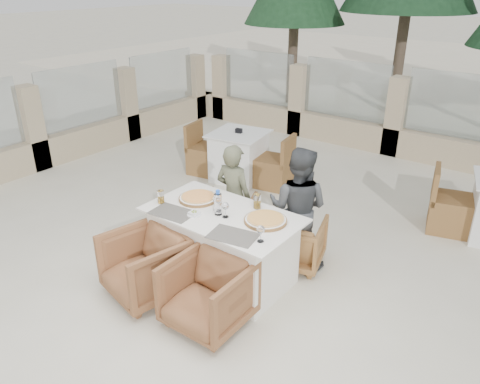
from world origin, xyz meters
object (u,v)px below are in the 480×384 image
Objects in this scene: beer_glass_right at (257,201)px; diner_left at (234,197)px; pizza_right at (266,219)px; armchair_near_right at (208,294)px; olive_dish at (194,213)px; beer_glass_left at (161,197)px; pizza_left at (198,197)px; armchair_far_left at (227,218)px; armchair_far_right at (296,241)px; wine_glass_centre at (216,202)px; diner_right at (298,208)px; wine_glass_corner at (261,233)px; wine_glass_near at (225,209)px; dining_table at (223,246)px; armchair_near_left at (145,265)px; bg_table_a at (239,156)px; water_bottle at (218,202)px.

beer_glass_right is 0.12× the size of diner_left.
armchair_near_right is (-0.10, -0.78, -0.47)m from pizza_right.
beer_glass_left is at bearing -178.92° from olive_dish.
armchair_far_left is at bearing 95.14° from pizza_left.
diner_left is (-0.79, -0.11, 0.36)m from armchair_far_right.
wine_glass_centre reaches higher than armchair_near_right.
armchair_far_left is at bearing 153.54° from beer_glass_right.
beer_glass_right reaches higher than pizza_right.
wine_glass_corner is at bearing 87.00° from diner_right.
diner_left reaches higher than armchair_far_left.
wine_glass_near is 1.00× the size of wine_glass_corner.
beer_glass_left is (-1.30, 0.02, -0.02)m from wine_glass_corner.
diner_right is (0.79, 0.11, 0.05)m from diner_left.
beer_glass_left reaches higher than dining_table.
dining_table is 10.31× the size of beer_glass_right.
wine_glass_centre is 0.62m from beer_glass_left.
beer_glass_right is at bearing 127.82° from wine_glass_corner.
armchair_near_left is at bearing -122.08° from dining_table.
wine_glass_near is 0.77m from diner_left.
diner_left reaches higher than olive_dish.
beer_glass_right is at bearing -58.55° from bg_table_a.
armchair_near_left is at bearing -92.10° from pizza_left.
wine_glass_near is 0.11× the size of bg_table_a.
wine_glass_centre is 0.25× the size of armchair_near_left.
wine_glass_near is 0.99m from armchair_near_left.
wine_glass_corner is (0.17, -0.34, 0.06)m from pizza_right.
bg_table_a is (-1.71, 1.93, -0.46)m from beer_glass_right.
armchair_far_right is 0.85× the size of armchair_near_right.
armchair_far_left is 0.39m from diner_left.
wine_glass_near is at bearing 113.52° from armchair_near_right.
diner_left is (-0.21, 0.56, -0.22)m from wine_glass_centre.
water_bottle is (-0.47, -0.16, 0.11)m from pizza_right.
dining_table is 0.62m from pizza_right.
beer_glass_right is at bearing 140.56° from pizza_right.
dining_table is at bearing 160.62° from wine_glass_corner.
beer_glass_left is 0.20× the size of armchair_near_right.
pizza_left is 0.51m from wine_glass_near.
wine_glass_centre is 1.28× the size of beer_glass_left.
diner_right is at bearing 34.42° from pizza_left.
armchair_far_right is (0.50, 0.74, -0.63)m from water_bottle.
diner_right is at bearing 69.42° from armchair_near_left.
armchair_far_right is 1.37m from armchair_near_right.
bg_table_a is at bearing 122.83° from water_bottle.
dining_table is 0.71m from diner_left.
diner_left reaches higher than beer_glass_right.
pizza_left is at bearing -160.17° from beer_glass_right.
wine_glass_corner is 1.28× the size of beer_glass_left.
armchair_near_right is at bearing 68.80° from armchair_far_right.
armchair_near_left is at bearing 69.57° from armchair_far_left.
pizza_right is at bearing 18.23° from water_bottle.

